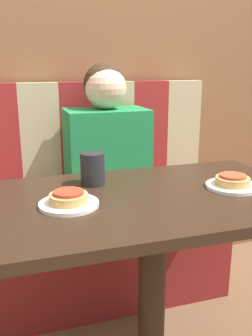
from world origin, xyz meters
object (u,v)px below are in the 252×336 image
(pizza_left, at_px, (69,197))
(plate_right, at_px, (232,186))
(plate_left, at_px, (69,204))
(pizza_right, at_px, (233,180))
(person, at_px, (106,142))
(drinking_cup, at_px, (93,169))

(pizza_left, bearing_deg, plate_right, -0.00)
(plate_left, bearing_deg, pizza_left, 90.00)
(plate_left, distance_m, pizza_right, 0.59)
(plate_left, bearing_deg, person, 65.72)
(person, bearing_deg, pizza_right, -65.72)
(person, distance_m, pizza_right, 0.71)
(pizza_left, distance_m, pizza_right, 0.59)
(pizza_right, distance_m, drinking_cup, 0.51)
(person, bearing_deg, plate_right, -65.72)
(pizza_right, height_order, drinking_cup, drinking_cup)
(plate_right, xyz_separation_m, pizza_left, (-0.59, 0.00, 0.02))
(plate_left, xyz_separation_m, plate_right, (0.59, 0.00, 0.00))
(person, bearing_deg, plate_left, -114.28)
(plate_left, relative_size, plate_right, 1.00)
(plate_left, bearing_deg, pizza_right, 0.00)
(plate_left, bearing_deg, drinking_cup, 57.85)
(plate_left, relative_size, drinking_cup, 1.58)
(plate_right, relative_size, pizza_left, 1.56)
(pizza_left, height_order, drinking_cup, drinking_cup)
(person, distance_m, plate_right, 0.72)
(pizza_left, height_order, pizza_right, same)
(person, height_order, plate_right, person)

